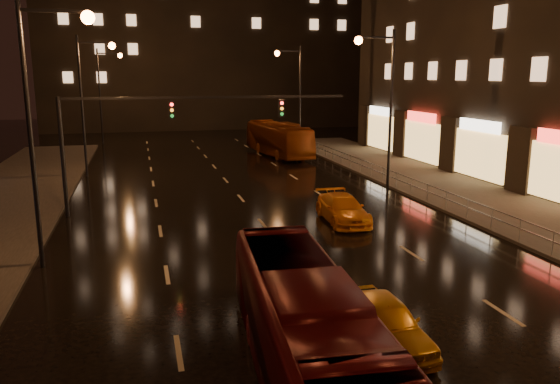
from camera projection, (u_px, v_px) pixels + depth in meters
name	position (u px, v px, depth m)	size (l,w,h in m)	color
ground	(247.00, 206.00, 30.96)	(140.00, 140.00, 0.00)	black
sidewalk_right	(510.00, 211.00, 29.50)	(7.00, 70.00, 0.15)	#38332D
traffic_signal	(152.00, 124.00, 28.73)	(15.31, 0.32, 6.20)	black
railing_right	(428.00, 188.00, 31.36)	(0.05, 56.00, 1.00)	#99999E
bus_red	(304.00, 325.00, 13.11)	(2.30, 9.83, 2.74)	#5C0D10
bus_curb	(278.00, 139.00, 50.05)	(2.57, 10.98, 3.06)	#85360D
taxi_near	(385.00, 322.00, 14.86)	(1.60, 3.97, 1.35)	orange
taxi_far	(343.00, 209.00, 27.45)	(1.88, 4.63, 1.34)	orange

